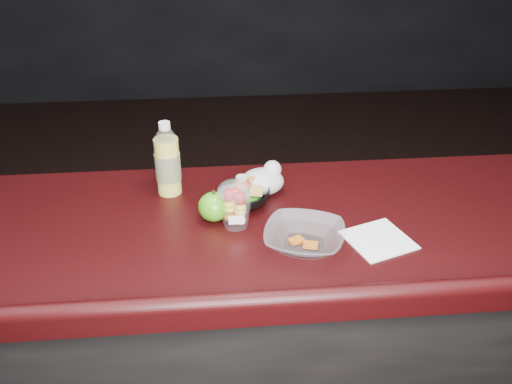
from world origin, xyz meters
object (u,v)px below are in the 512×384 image
(lemonade_bottle, at_px, (168,164))
(takeout_bowl, at_px, (304,238))
(fruit_cup, at_px, (235,204))
(green_apple, at_px, (214,207))
(snack_bowl, at_px, (243,195))

(lemonade_bottle, distance_m, takeout_bowl, 0.49)
(fruit_cup, relative_size, green_apple, 1.48)
(green_apple, distance_m, snack_bowl, 0.12)
(green_apple, bearing_deg, takeout_bowl, -33.04)
(lemonade_bottle, distance_m, fruit_cup, 0.28)
(fruit_cup, distance_m, snack_bowl, 0.12)
(green_apple, xyz_separation_m, takeout_bowl, (0.23, -0.15, -0.02))
(lemonade_bottle, relative_size, snack_bowl, 1.12)
(lemonade_bottle, bearing_deg, takeout_bowl, -41.01)
(takeout_bowl, bearing_deg, fruit_cup, 146.57)
(green_apple, bearing_deg, snack_bowl, 41.06)
(snack_bowl, xyz_separation_m, takeout_bowl, (0.15, -0.23, -0.00))
(lemonade_bottle, relative_size, fruit_cup, 1.67)
(fruit_cup, xyz_separation_m, green_apple, (-0.06, 0.04, -0.03))
(snack_bowl, bearing_deg, lemonade_bottle, 157.79)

